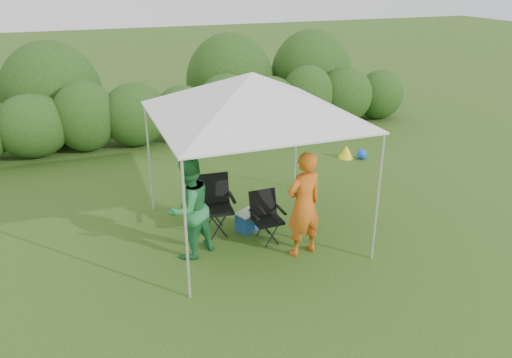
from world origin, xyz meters
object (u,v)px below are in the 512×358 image
object	(u,v)px
man	(304,205)
woman	(189,208)
canopy	(252,95)
chair_right	(266,213)
cooler	(248,220)
chair_left	(215,200)

from	to	relation	value
man	woman	xyz separation A→B (m)	(-1.71, 0.59, -0.05)
canopy	chair_right	world-z (taller)	canopy
cooler	man	bearing A→B (deg)	-86.98
canopy	chair_left	world-z (taller)	canopy
canopy	woman	bearing A→B (deg)	-163.26
woman	cooler	xyz separation A→B (m)	(1.15, 0.46, -0.65)
canopy	man	size ratio (longest dim) A/B	1.77
man	chair_right	bearing A→B (deg)	-70.98
chair_left	cooler	bearing A→B (deg)	-15.10
canopy	woman	size ratio (longest dim) A/B	1.86
cooler	chair_right	bearing A→B (deg)	-91.20
chair_right	man	size ratio (longest dim) A/B	0.49
chair_right	canopy	bearing A→B (deg)	111.90
chair_left	canopy	bearing A→B (deg)	-21.79
canopy	woman	world-z (taller)	canopy
man	woman	bearing A→B (deg)	-30.48
chair_right	chair_left	size ratio (longest dim) A/B	0.84
chair_left	cooler	xyz separation A→B (m)	(0.55, -0.20, -0.40)
canopy	man	world-z (taller)	canopy
woman	cooler	bearing A→B (deg)	171.48
woman	chair_right	bearing A→B (deg)	152.49
man	chair_left	bearing A→B (deg)	-59.89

